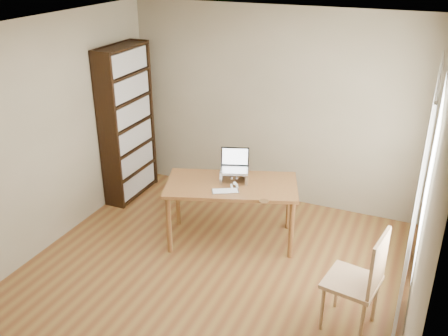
% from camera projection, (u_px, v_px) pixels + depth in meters
% --- Properties ---
extents(room, '(4.04, 4.54, 2.64)m').
position_uv_depth(room, '(202.00, 175.00, 4.65)').
color(room, brown).
rests_on(room, ground).
extents(bookshelf, '(0.30, 0.90, 2.10)m').
position_uv_depth(bookshelf, '(127.00, 124.00, 6.72)').
color(bookshelf, black).
rests_on(bookshelf, ground).
extents(curtains, '(0.03, 1.90, 2.25)m').
position_uv_depth(curtains, '(419.00, 189.00, 4.68)').
color(curtains, white).
rests_on(curtains, ground).
extents(desk, '(1.67, 1.20, 0.75)m').
position_uv_depth(desk, '(231.00, 191.00, 5.77)').
color(desk, brown).
rests_on(desk, ground).
extents(laptop_stand, '(0.32, 0.25, 0.13)m').
position_uv_depth(laptop_stand, '(234.00, 174.00, 5.77)').
color(laptop_stand, silver).
rests_on(laptop_stand, desk).
extents(laptop, '(0.38, 0.37, 0.23)m').
position_uv_depth(laptop, '(236.00, 164.00, 5.77)').
color(laptop, silver).
rests_on(laptop, laptop_stand).
extents(keyboard, '(0.32, 0.26, 0.02)m').
position_uv_depth(keyboard, '(225.00, 191.00, 5.54)').
color(keyboard, silver).
rests_on(keyboard, desk).
extents(coaster, '(0.10, 0.10, 0.01)m').
position_uv_depth(coaster, '(264.00, 201.00, 5.34)').
color(coaster, brown).
rests_on(coaster, desk).
extents(cat, '(0.23, 0.47, 0.14)m').
position_uv_depth(cat, '(235.00, 175.00, 5.80)').
color(cat, '#453E36').
rests_on(cat, desk).
extents(chair, '(0.53, 0.53, 1.04)m').
position_uv_depth(chair, '(362.00, 277.00, 4.44)').
color(chair, tan).
rests_on(chair, ground).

